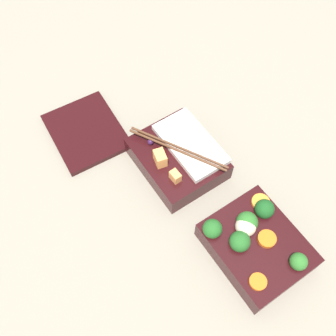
% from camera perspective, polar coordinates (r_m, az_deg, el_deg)
% --- Properties ---
extents(ground_plane, '(3.00, 3.00, 0.00)m').
position_cam_1_polar(ground_plane, '(0.78, 6.72, -3.95)').
color(ground_plane, gray).
extents(bento_tray_vegetable, '(0.17, 0.14, 0.07)m').
position_cam_1_polar(bento_tray_vegetable, '(0.72, 12.50, -10.57)').
color(bento_tray_vegetable, black).
rests_on(bento_tray_vegetable, ground_plane).
extents(bento_tray_rice, '(0.19, 0.14, 0.07)m').
position_cam_1_polar(bento_tray_rice, '(0.79, 1.57, 1.63)').
color(bento_tray_rice, black).
rests_on(bento_tray_rice, ground_plane).
extents(bento_lid, '(0.18, 0.15, 0.01)m').
position_cam_1_polar(bento_lid, '(0.86, -11.79, 5.22)').
color(bento_lid, black).
rests_on(bento_lid, ground_plane).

